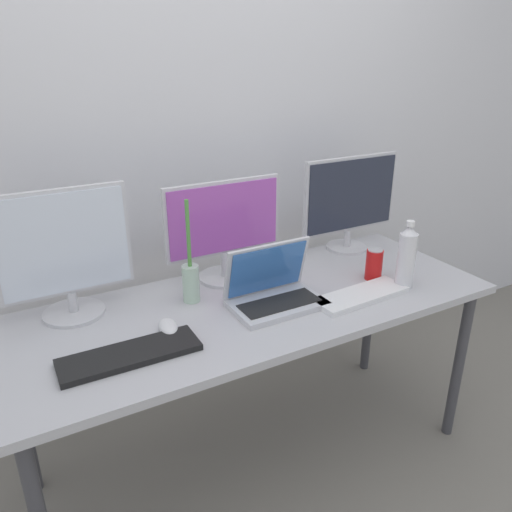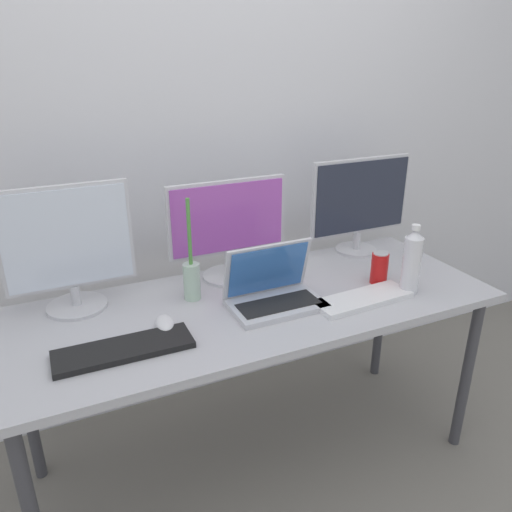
% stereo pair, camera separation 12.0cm
% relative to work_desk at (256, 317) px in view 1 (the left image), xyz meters
% --- Properties ---
extents(ground_plane, '(16.00, 16.00, 0.00)m').
position_rel_work_desk_xyz_m(ground_plane, '(0.00, 0.00, -0.68)').
color(ground_plane, gray).
extents(wall_back, '(7.00, 0.08, 2.60)m').
position_rel_work_desk_xyz_m(wall_back, '(0.00, 0.59, 0.62)').
color(wall_back, silver).
rests_on(wall_back, ground).
extents(work_desk, '(1.77, 0.68, 0.74)m').
position_rel_work_desk_xyz_m(work_desk, '(0.00, 0.00, 0.00)').
color(work_desk, '#424247').
rests_on(work_desk, ground).
extents(monitor_left, '(0.43, 0.21, 0.45)m').
position_rel_work_desk_xyz_m(monitor_left, '(-0.60, 0.22, 0.30)').
color(monitor_left, silver).
rests_on(monitor_left, work_desk).
extents(monitor_center, '(0.48, 0.21, 0.40)m').
position_rel_work_desk_xyz_m(monitor_center, '(-0.01, 0.24, 0.28)').
color(monitor_center, silver).
rests_on(monitor_center, work_desk).
extents(monitor_right, '(0.48, 0.18, 0.42)m').
position_rel_work_desk_xyz_m(monitor_right, '(0.62, 0.26, 0.30)').
color(monitor_right, silver).
rests_on(monitor_right, work_desk).
extents(laptop_silver, '(0.33, 0.21, 0.22)m').
position_rel_work_desk_xyz_m(laptop_silver, '(0.05, -0.04, 0.12)').
color(laptop_silver, silver).
rests_on(laptop_silver, work_desk).
extents(keyboard_main, '(0.38, 0.15, 0.02)m').
position_rel_work_desk_xyz_m(keyboard_main, '(0.35, -0.16, 0.07)').
color(keyboard_main, white).
rests_on(keyboard_main, work_desk).
extents(keyboard_aux, '(0.42, 0.14, 0.02)m').
position_rel_work_desk_xyz_m(keyboard_aux, '(-0.50, -0.13, 0.07)').
color(keyboard_aux, black).
rests_on(keyboard_aux, work_desk).
extents(mouse_by_keyboard, '(0.08, 0.12, 0.03)m').
position_rel_work_desk_xyz_m(mouse_by_keyboard, '(-0.35, -0.04, 0.08)').
color(mouse_by_keyboard, silver).
rests_on(mouse_by_keyboard, work_desk).
extents(water_bottle, '(0.07, 0.07, 0.27)m').
position_rel_work_desk_xyz_m(water_bottle, '(0.56, -0.17, 0.19)').
color(water_bottle, silver).
rests_on(water_bottle, work_desk).
extents(soda_can_near_keyboard, '(0.07, 0.07, 0.13)m').
position_rel_work_desk_xyz_m(soda_can_near_keyboard, '(0.50, -0.06, 0.13)').
color(soda_can_near_keyboard, red).
rests_on(soda_can_near_keyboard, work_desk).
extents(bamboo_vase, '(0.06, 0.06, 0.38)m').
position_rel_work_desk_xyz_m(bamboo_vase, '(-0.20, 0.12, 0.15)').
color(bamboo_vase, '#B2D1B7').
rests_on(bamboo_vase, work_desk).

